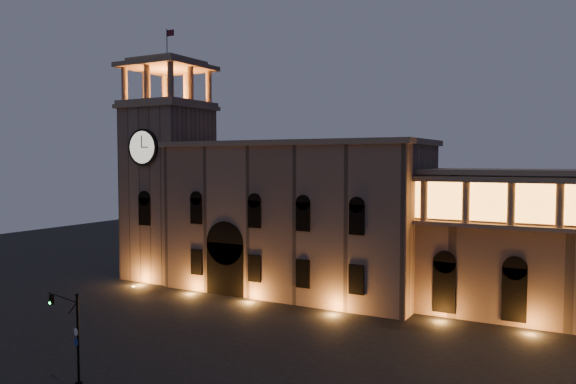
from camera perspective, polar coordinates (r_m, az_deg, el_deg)
name	(u,v)px	position (r m, az deg, el deg)	size (l,w,h in m)	color
ground	(192,348)	(48.48, -9.69, -15.33)	(160.00, 160.00, 0.00)	black
government_building	(296,217)	(65.84, 0.78, -2.54)	(30.80, 12.80, 17.60)	#7C6251
clock_tower	(169,182)	(75.26, -12.04, 0.97)	(9.80, 9.80, 32.40)	#7C6251
traffic_light	(72,334)	(42.82, -21.06, -13.34)	(4.53, 1.33, 6.37)	black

